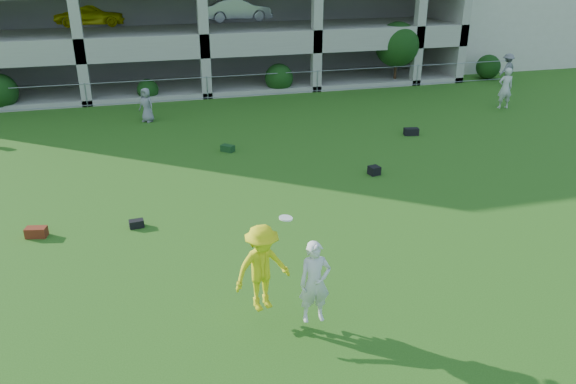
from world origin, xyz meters
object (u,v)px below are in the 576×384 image
object	(u,v)px
bystander_e	(505,88)
crate_d	(374,170)
bystander_c	(146,105)
bystander_f	(507,69)
frisbee_contest	(274,271)

from	to	relation	value
bystander_e	crate_d	size ratio (longest dim) A/B	5.68
bystander_c	crate_d	distance (m)	11.47
bystander_c	bystander_f	bearing A→B (deg)	50.00
crate_d	bystander_e	bearing A→B (deg)	34.27
bystander_f	crate_d	size ratio (longest dim) A/B	5.05
bystander_c	bystander_e	world-z (taller)	bystander_e
bystander_c	frisbee_contest	bearing A→B (deg)	-39.69
bystander_e	crate_d	bearing A→B (deg)	42.24
bystander_c	frisbee_contest	size ratio (longest dim) A/B	0.70
bystander_c	crate_d	xyz separation A→B (m)	(7.34, -8.79, -0.62)
bystander_e	frisbee_contest	bearing A→B (deg)	50.71
bystander_f	crate_d	world-z (taller)	bystander_f
frisbee_contest	crate_d	bearing A→B (deg)	53.67
bystander_e	frisbee_contest	world-z (taller)	frisbee_contest
frisbee_contest	bystander_e	bearing A→B (deg)	42.74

